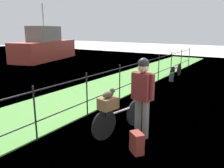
{
  "coord_description": "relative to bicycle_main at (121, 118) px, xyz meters",
  "views": [
    {
      "loc": [
        -5.21,
        -1.74,
        2.23
      ],
      "look_at": [
        -0.58,
        1.27,
        0.9
      ],
      "focal_mm": 36.52,
      "sensor_mm": 36.0,
      "label": 1
    }
  ],
  "objects": [
    {
      "name": "terrier_dog",
      "position": [
        -0.34,
        0.08,
        0.62
      ],
      "size": [
        0.32,
        0.2,
        0.18
      ],
      "color": "#4C3D2D",
      "rests_on": "wooden_crate"
    },
    {
      "name": "bicycle_parked",
      "position": [
        6.43,
        0.83,
        -0.01
      ],
      "size": [
        1.68,
        0.17,
        0.61
      ],
      "color": "black",
      "rests_on": "ground"
    },
    {
      "name": "ground_plane",
      "position": [
        1.18,
        -0.66,
        -0.34
      ],
      "size": [
        60.0,
        60.0,
        0.0
      ],
      "primitive_type": "plane",
      "color": "beige"
    },
    {
      "name": "iron_fence",
      "position": [
        1.18,
        1.23,
        0.33
      ],
      "size": [
        18.04,
        0.04,
        1.16
      ],
      "color": "black",
      "rests_on": "ground"
    },
    {
      "name": "mooring_bollard",
      "position": [
        5.55,
        0.73,
        -0.15
      ],
      "size": [
        0.2,
        0.2,
        0.39
      ],
      "primitive_type": "cylinder",
      "color": "#38383D",
      "rests_on": "ground"
    },
    {
      "name": "cyclist_person",
      "position": [
        0.07,
        -0.48,
        0.66
      ],
      "size": [
        0.34,
        0.53,
        1.68
      ],
      "color": "slate",
      "rests_on": "ground"
    },
    {
      "name": "wooden_crate",
      "position": [
        -0.37,
        0.08,
        0.42
      ],
      "size": [
        0.43,
        0.35,
        0.24
      ],
      "primitive_type": "cube",
      "rotation": [
        0.0,
        0.0,
        -0.22
      ],
      "color": "brown",
      "rests_on": "bicycle_main"
    },
    {
      "name": "bicycle_main",
      "position": [
        0.0,
        0.0,
        0.0
      ],
      "size": [
        1.64,
        0.4,
        0.64
      ],
      "color": "black",
      "rests_on": "ground"
    },
    {
      "name": "grass_strip",
      "position": [
        1.18,
        2.47,
        -0.32
      ],
      "size": [
        27.0,
        2.4,
        0.03
      ],
      "primitive_type": "cube",
      "color": "#569342",
      "rests_on": "ground"
    },
    {
      "name": "moored_boat_near",
      "position": [
        7.65,
        11.18,
        0.59
      ],
      "size": [
        6.2,
        3.48,
        4.06
      ],
      "color": "#9E3328",
      "rests_on": "ground"
    },
    {
      "name": "backpack_on_paving",
      "position": [
        -0.59,
        -0.7,
        -0.14
      ],
      "size": [
        0.31,
        0.33,
        0.4
      ],
      "primitive_type": "cube",
      "rotation": [
        0.0,
        0.0,
        0.93
      ],
      "color": "maroon",
      "rests_on": "ground"
    }
  ]
}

